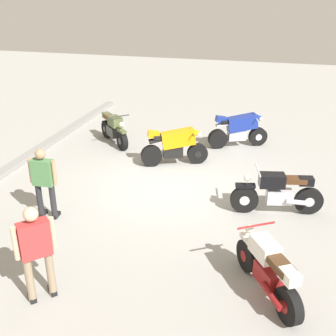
% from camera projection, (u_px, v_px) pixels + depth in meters
% --- Properties ---
extents(ground_plane, '(40.00, 40.00, 0.00)m').
position_uv_depth(ground_plane, '(170.00, 186.00, 10.77)').
color(ground_plane, '#9E9E99').
extents(curb_edge, '(14.00, 0.30, 0.15)m').
position_uv_depth(curb_edge, '(15.00, 164.00, 11.86)').
color(curb_edge, gray).
rests_on(curb_edge, ground).
extents(motorcycle_black_cruiser, '(0.73, 2.07, 1.09)m').
position_uv_depth(motorcycle_black_cruiser, '(278.00, 192.00, 9.28)').
color(motorcycle_black_cruiser, black).
rests_on(motorcycle_black_cruiser, ground).
extents(motorcycle_blue_sportbike, '(1.05, 1.85, 1.14)m').
position_uv_depth(motorcycle_blue_sportbike, '(239.00, 129.00, 13.15)').
color(motorcycle_blue_sportbike, black).
rests_on(motorcycle_blue_sportbike, ground).
extents(motorcycle_olive_vintage, '(1.51, 1.48, 1.07)m').
position_uv_depth(motorcycle_olive_vintage, '(114.00, 129.00, 13.48)').
color(motorcycle_olive_vintage, black).
rests_on(motorcycle_olive_vintage, ground).
extents(motorcycle_cream_vintage, '(1.73, 1.19, 1.07)m').
position_uv_depth(motorcycle_cream_vintage, '(268.00, 270.00, 6.81)').
color(motorcycle_cream_vintage, black).
rests_on(motorcycle_cream_vintage, ground).
extents(motorcycle_orange_sportbike, '(1.00, 1.87, 1.14)m').
position_uv_depth(motorcycle_orange_sportbike, '(175.00, 145.00, 11.83)').
color(motorcycle_orange_sportbike, black).
rests_on(motorcycle_orange_sportbike, ground).
extents(person_in_green_shirt, '(0.32, 0.64, 1.65)m').
position_uv_depth(person_in_green_shirt, '(44.00, 180.00, 8.93)').
color(person_in_green_shirt, '#262628').
rests_on(person_in_green_shirt, ground).
extents(person_in_red_shirt, '(0.56, 0.55, 1.73)m').
position_uv_depth(person_in_red_shirt, '(36.00, 248.00, 6.50)').
color(person_in_red_shirt, gray).
rests_on(person_in_red_shirt, ground).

